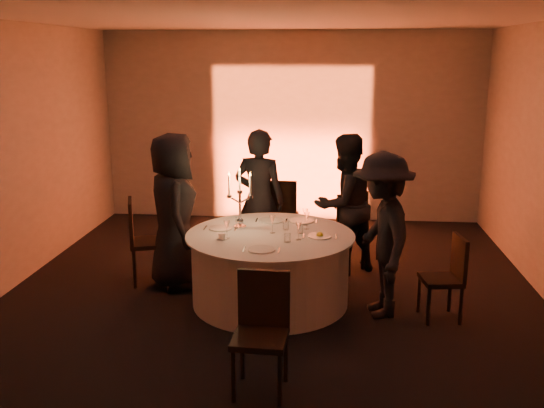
# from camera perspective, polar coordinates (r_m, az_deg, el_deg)

# --- Properties ---
(floor) EXTENTS (7.00, 7.00, 0.00)m
(floor) POSITION_cam_1_polar(r_m,az_deg,el_deg) (6.70, -0.16, -9.16)
(floor) COLOR black
(floor) RESTS_ON ground
(ceiling) EXTENTS (7.00, 7.00, 0.00)m
(ceiling) POSITION_cam_1_polar(r_m,az_deg,el_deg) (6.18, -0.18, 17.37)
(ceiling) COLOR silver
(ceiling) RESTS_ON wall_back
(wall_back) EXTENTS (7.00, 0.00, 7.00)m
(wall_back) POSITION_cam_1_polar(r_m,az_deg,el_deg) (9.72, 1.85, 7.25)
(wall_back) COLOR #A19D95
(wall_back) RESTS_ON floor
(wall_front) EXTENTS (7.00, 0.00, 7.00)m
(wall_front) POSITION_cam_1_polar(r_m,az_deg,el_deg) (2.93, -6.91, -8.80)
(wall_front) COLOR #A19D95
(wall_front) RESTS_ON floor
(uplighter_fixture) EXTENTS (0.25, 0.12, 0.10)m
(uplighter_fixture) POSITION_cam_1_polar(r_m,az_deg,el_deg) (9.71, 1.67, -1.49)
(uplighter_fixture) COLOR black
(uplighter_fixture) RESTS_ON floor
(banquet_table) EXTENTS (1.80, 1.80, 0.77)m
(banquet_table) POSITION_cam_1_polar(r_m,az_deg,el_deg) (6.56, -0.17, -6.07)
(banquet_table) COLOR black
(banquet_table) RESTS_ON floor
(chair_left) EXTENTS (0.55, 0.55, 1.00)m
(chair_left) POSITION_cam_1_polar(r_m,az_deg,el_deg) (7.23, -12.15, -2.96)
(chair_left) COLOR black
(chair_left) RESTS_ON floor
(chair_back_left) EXTENTS (0.46, 0.46, 1.04)m
(chair_back_left) POSITION_cam_1_polar(r_m,az_deg,el_deg) (8.05, 0.77, -0.77)
(chair_back_left) COLOR black
(chair_back_left) RESTS_ON floor
(chair_back_right) EXTENTS (0.61, 0.61, 1.01)m
(chair_back_right) POSITION_cam_1_polar(r_m,az_deg,el_deg) (7.55, 7.02, -2.03)
(chair_back_right) COLOR black
(chair_back_right) RESTS_ON floor
(chair_right) EXTENTS (0.43, 0.43, 0.87)m
(chair_right) POSITION_cam_1_polar(r_m,az_deg,el_deg) (6.38, 16.26, -6.27)
(chair_right) COLOR black
(chair_right) RESTS_ON floor
(chair_front) EXTENTS (0.44, 0.44, 0.96)m
(chair_front) POSITION_cam_1_polar(r_m,az_deg,el_deg) (4.90, -0.98, -11.29)
(chair_front) COLOR black
(chair_front) RESTS_ON floor
(guest_left) EXTENTS (0.82, 1.01, 1.79)m
(guest_left) POSITION_cam_1_polar(r_m,az_deg,el_deg) (6.97, -9.23, -0.66)
(guest_left) COLOR black
(guest_left) RESTS_ON floor
(guest_back_left) EXTENTS (0.72, 0.55, 1.76)m
(guest_back_left) POSITION_cam_1_polar(r_m,az_deg,el_deg) (7.46, -1.19, 0.37)
(guest_back_left) COLOR black
(guest_back_left) RESTS_ON floor
(guest_back_right) EXTENTS (1.06, 1.03, 1.72)m
(guest_back_right) POSITION_cam_1_polar(r_m,az_deg,el_deg) (7.38, 6.80, -0.03)
(guest_back_right) COLOR black
(guest_back_right) RESTS_ON floor
(guest_right) EXTENTS (0.81, 1.19, 1.70)m
(guest_right) POSITION_cam_1_polar(r_m,az_deg,el_deg) (6.23, 10.30, -2.91)
(guest_right) COLOR black
(guest_right) RESTS_ON floor
(plate_left) EXTENTS (0.36, 0.25, 0.01)m
(plate_left) POSITION_cam_1_polar(r_m,az_deg,el_deg) (6.65, -4.87, -2.28)
(plate_left) COLOR white
(plate_left) RESTS_ON banquet_table
(plate_back_left) EXTENTS (0.36, 0.29, 0.01)m
(plate_back_left) POSITION_cam_1_polar(r_m,az_deg,el_deg) (6.94, -0.06, -1.55)
(plate_back_left) COLOR white
(plate_back_left) RESTS_ON banquet_table
(plate_back_right) EXTENTS (0.35, 0.29, 0.01)m
(plate_back_right) POSITION_cam_1_polar(r_m,az_deg,el_deg) (6.92, 2.77, -1.60)
(plate_back_right) COLOR white
(plate_back_right) RESTS_ON banquet_table
(plate_right) EXTENTS (0.36, 0.25, 0.08)m
(plate_right) POSITION_cam_1_polar(r_m,az_deg,el_deg) (6.36, 4.51, -2.94)
(plate_right) COLOR white
(plate_right) RESTS_ON banquet_table
(plate_front) EXTENTS (0.36, 0.27, 0.01)m
(plate_front) POSITION_cam_1_polar(r_m,az_deg,el_deg) (5.92, -1.00, -4.31)
(plate_front) COLOR white
(plate_front) RESTS_ON banquet_table
(coffee_cup) EXTENTS (0.11, 0.11, 0.07)m
(coffee_cup) POSITION_cam_1_polar(r_m,az_deg,el_deg) (6.27, -4.75, -3.07)
(coffee_cup) COLOR white
(coffee_cup) RESTS_ON banquet_table
(candelabra) EXTENTS (0.29, 0.14, 0.68)m
(candelabra) POSITION_cam_1_polar(r_m,az_deg,el_deg) (6.62, -3.03, -0.27)
(candelabra) COLOR silver
(candelabra) RESTS_ON banquet_table
(wine_glass_a) EXTENTS (0.07, 0.07, 0.19)m
(wine_glass_a) POSITION_cam_1_polar(r_m,az_deg,el_deg) (6.21, 2.52, -2.18)
(wine_glass_a) COLOR silver
(wine_glass_a) RESTS_ON banquet_table
(wine_glass_b) EXTENTS (0.07, 0.07, 0.19)m
(wine_glass_b) POSITION_cam_1_polar(r_m,az_deg,el_deg) (6.74, 3.15, -0.89)
(wine_glass_b) COLOR silver
(wine_glass_b) RESTS_ON banquet_table
(wine_glass_c) EXTENTS (0.07, 0.07, 0.19)m
(wine_glass_c) POSITION_cam_1_polar(r_m,az_deg,el_deg) (6.44, 0.04, -1.57)
(wine_glass_c) COLOR silver
(wine_glass_c) RESTS_ON banquet_table
(wine_glass_d) EXTENTS (0.07, 0.07, 0.19)m
(wine_glass_d) POSITION_cam_1_polar(r_m,az_deg,el_deg) (6.26, -4.27, -2.07)
(wine_glass_d) COLOR silver
(wine_glass_d) RESTS_ON banquet_table
(wine_glass_e) EXTENTS (0.07, 0.07, 0.19)m
(wine_glass_e) POSITION_cam_1_polar(r_m,az_deg,el_deg) (6.59, 3.30, -1.23)
(wine_glass_e) COLOR silver
(wine_glass_e) RESTS_ON banquet_table
(tumbler_a) EXTENTS (0.07, 0.07, 0.09)m
(tumbler_a) POSITION_cam_1_polar(r_m,az_deg,el_deg) (6.47, 2.67, -2.36)
(tumbler_a) COLOR silver
(tumbler_a) RESTS_ON banquet_table
(tumbler_b) EXTENTS (0.07, 0.07, 0.09)m
(tumbler_b) POSITION_cam_1_polar(r_m,az_deg,el_deg) (6.77, -3.19, -1.63)
(tumbler_b) COLOR silver
(tumbler_b) RESTS_ON banquet_table
(tumbler_c) EXTENTS (0.07, 0.07, 0.09)m
(tumbler_c) POSITION_cam_1_polar(r_m,az_deg,el_deg) (6.59, 1.32, -2.04)
(tumbler_c) COLOR silver
(tumbler_c) RESTS_ON banquet_table
(tumbler_d) EXTENTS (0.07, 0.07, 0.09)m
(tumbler_d) POSITION_cam_1_polar(r_m,az_deg,el_deg) (6.16, 1.47, -3.19)
(tumbler_d) COLOR silver
(tumbler_d) RESTS_ON banquet_table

